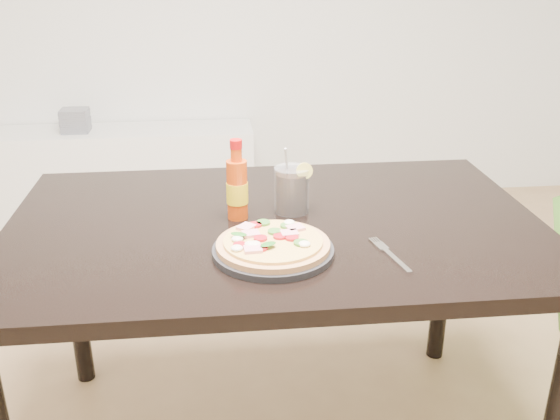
{
  "coord_description": "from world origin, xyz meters",
  "views": [
    {
      "loc": [
        -0.3,
        -1.32,
        1.41
      ],
      "look_at": [
        -0.16,
        0.05,
        0.83
      ],
      "focal_mm": 40.0,
      "sensor_mm": 36.0,
      "label": 1
    }
  ],
  "objects": [
    {
      "name": "dining_table",
      "position": [
        -0.16,
        0.17,
        0.67
      ],
      "size": [
        1.4,
        0.9,
        0.75
      ],
      "color": "black",
      "rests_on": "ground"
    },
    {
      "name": "plate",
      "position": [
        -0.18,
        -0.02,
        0.76
      ],
      "size": [
        0.28,
        0.28,
        0.02
      ],
      "primitive_type": "cylinder",
      "color": "black",
      "rests_on": "dining_table"
    },
    {
      "name": "cd_stack",
      "position": [
        -1.05,
        2.05,
        0.56
      ],
      "size": [
        0.14,
        0.12,
        0.13
      ],
      "color": "slate",
      "rests_on": "media_console"
    },
    {
      "name": "cola_cup",
      "position": [
        -0.1,
        0.23,
        0.81
      ],
      "size": [
        0.1,
        0.1,
        0.18
      ],
      "rotation": [
        0.0,
        0.0,
        0.31
      ],
      "color": "black",
      "rests_on": "dining_table"
    },
    {
      "name": "fork",
      "position": [
        0.09,
        -0.05,
        0.75
      ],
      "size": [
        0.06,
        0.19,
        0.0
      ],
      "rotation": [
        0.0,
        0.0,
        0.21
      ],
      "color": "silver",
      "rests_on": "dining_table"
    },
    {
      "name": "hot_sauce_bottle",
      "position": [
        -0.25,
        0.2,
        0.84
      ],
      "size": [
        0.07,
        0.07,
        0.21
      ],
      "rotation": [
        0.0,
        0.0,
        -0.3
      ],
      "color": "#CD430C",
      "rests_on": "dining_table"
    },
    {
      "name": "media_console",
      "position": [
        -0.8,
        2.07,
        0.25
      ],
      "size": [
        1.4,
        0.34,
        0.5
      ],
      "primitive_type": "cube",
      "color": "white",
      "rests_on": "ground"
    },
    {
      "name": "pizza",
      "position": [
        -0.18,
        -0.02,
        0.78
      ],
      "size": [
        0.27,
        0.27,
        0.03
      ],
      "color": "tan",
      "rests_on": "plate"
    }
  ]
}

